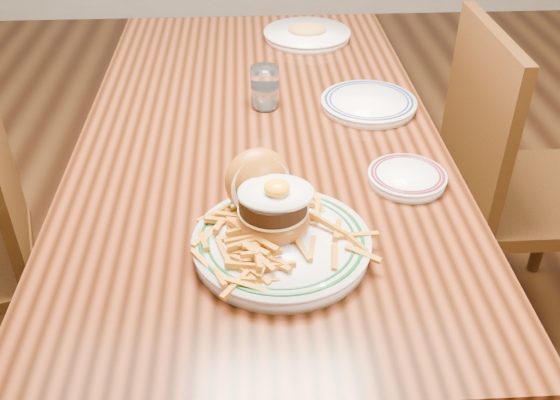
{
  "coord_description": "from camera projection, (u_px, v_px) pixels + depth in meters",
  "views": [
    {
      "loc": [
        -0.03,
        -1.33,
        1.48
      ],
      "look_at": [
        0.02,
        -0.46,
        0.86
      ],
      "focal_mm": 40.0,
      "sensor_mm": 36.0,
      "label": 1
    }
  ],
  "objects": [
    {
      "name": "side_plate",
      "position": [
        407.0,
        177.0,
        1.3
      ],
      "size": [
        0.16,
        0.17,
        0.02
      ],
      "rotation": [
        0.0,
        0.0,
        -0.19
      ],
      "color": "silver",
      "rests_on": "table"
    },
    {
      "name": "water_glass",
      "position": [
        265.0,
        90.0,
        1.57
      ],
      "size": [
        0.07,
        0.07,
        0.11
      ],
      "color": "white",
      "rests_on": "table"
    },
    {
      "name": "far_plate",
      "position": [
        307.0,
        34.0,
        1.97
      ],
      "size": [
        0.27,
        0.27,
        0.05
      ],
      "rotation": [
        0.0,
        0.0,
        0.09
      ],
      "color": "silver",
      "rests_on": "table"
    },
    {
      "name": "main_plate",
      "position": [
        277.0,
        227.0,
        1.11
      ],
      "size": [
        0.32,
        0.34,
        0.15
      ],
      "rotation": [
        0.0,
        0.0,
        0.34
      ],
      "color": "silver",
      "rests_on": "table"
    },
    {
      "name": "table",
      "position": [
        260.0,
        158.0,
        1.56
      ],
      "size": [
        0.85,
        1.6,
        0.75
      ],
      "color": "black",
      "rests_on": "floor"
    },
    {
      "name": "floor",
      "position": [
        264.0,
        340.0,
        1.94
      ],
      "size": [
        6.0,
        6.0,
        0.0
      ],
      "primitive_type": "plane",
      "color": "black",
      "rests_on": "ground"
    },
    {
      "name": "rear_plate",
      "position": [
        369.0,
        103.0,
        1.58
      ],
      "size": [
        0.24,
        0.24,
        0.03
      ],
      "rotation": [
        0.0,
        0.0,
        -0.26
      ],
      "color": "silver",
      "rests_on": "table"
    },
    {
      "name": "chair_right",
      "position": [
        509.0,
        181.0,
        1.75
      ],
      "size": [
        0.44,
        0.44,
        0.95
      ],
      "rotation": [
        0.0,
        0.0,
        3.14
      ],
      "color": "#41250D",
      "rests_on": "floor"
    }
  ]
}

